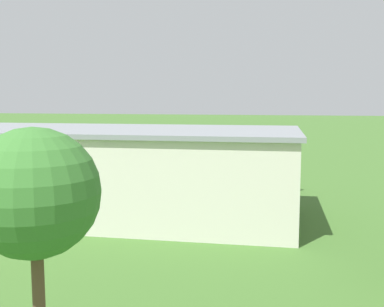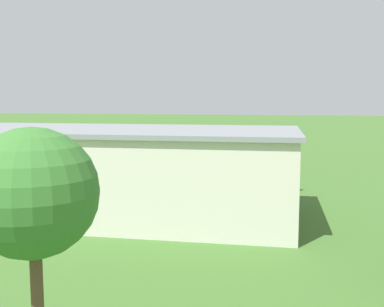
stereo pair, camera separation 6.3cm
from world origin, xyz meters
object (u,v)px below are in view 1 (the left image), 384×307
(person_near_hangar_door, at_px, (13,171))
(tree_behind_hangar_right, at_px, (35,195))
(person_crossing_taxiway, at_px, (259,180))
(person_watching_takeoff, at_px, (298,183))
(biplane, at_px, (228,140))
(person_by_parked_cars, at_px, (293,184))
(hangar, at_px, (86,171))

(person_near_hangar_door, xyz_separation_m, tree_behind_hangar_right, (-25.08, 37.58, 5.94))
(person_crossing_taxiway, height_order, person_watching_takeoff, person_watching_takeoff)
(biplane, xyz_separation_m, person_by_parked_cars, (-9.24, 20.19, -2.60))
(hangar, xyz_separation_m, person_watching_takeoff, (-17.73, -13.22, -2.74))
(tree_behind_hangar_right, bearing_deg, hangar, -69.14)
(person_by_parked_cars, distance_m, tree_behind_hangar_right, 36.67)
(tree_behind_hangar_right, bearing_deg, person_by_parked_cars, -103.56)
(person_watching_takeoff, distance_m, tree_behind_hangar_right, 37.72)
(person_watching_takeoff, bearing_deg, tree_behind_hangar_right, 76.04)
(hangar, distance_m, person_crossing_taxiway, 20.25)
(biplane, bearing_deg, person_crossing_taxiway, 107.68)
(person_crossing_taxiway, bearing_deg, biplane, -72.32)
(biplane, xyz_separation_m, person_crossing_taxiway, (-5.66, 17.76, -2.72))
(person_watching_takeoff, xyz_separation_m, tree_behind_hangar_right, (8.99, 36.17, 5.84))
(person_crossing_taxiway, bearing_deg, person_near_hangar_door, 0.09)
(hangar, height_order, biplane, hangar)
(person_crossing_taxiway, bearing_deg, hangar, 47.08)
(person_near_hangar_door, height_order, tree_behind_hangar_right, tree_behind_hangar_right)
(person_near_hangar_door, bearing_deg, person_by_parked_cars, 175.93)
(hangar, height_order, person_crossing_taxiway, hangar)
(hangar, relative_size, person_by_parked_cars, 20.10)
(person_watching_takeoff, bearing_deg, hangar, 36.71)
(person_crossing_taxiway, xyz_separation_m, person_by_parked_cars, (-3.58, 2.43, 0.12))
(hangar, bearing_deg, person_crossing_taxiway, -132.92)
(biplane, distance_m, person_crossing_taxiway, 18.84)
(hangar, distance_m, tree_behind_hangar_right, 24.75)
(person_crossing_taxiway, height_order, person_by_parked_cars, person_by_parked_cars)
(person_by_parked_cars, distance_m, person_watching_takeoff, 1.10)
(person_near_hangar_door, xyz_separation_m, person_by_parked_cars, (-33.57, 2.39, 0.10))
(hangar, xyz_separation_m, person_near_hangar_door, (16.34, -14.64, -2.84))
(person_crossing_taxiway, bearing_deg, person_by_parked_cars, 145.83)
(biplane, height_order, person_near_hangar_door, biplane)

